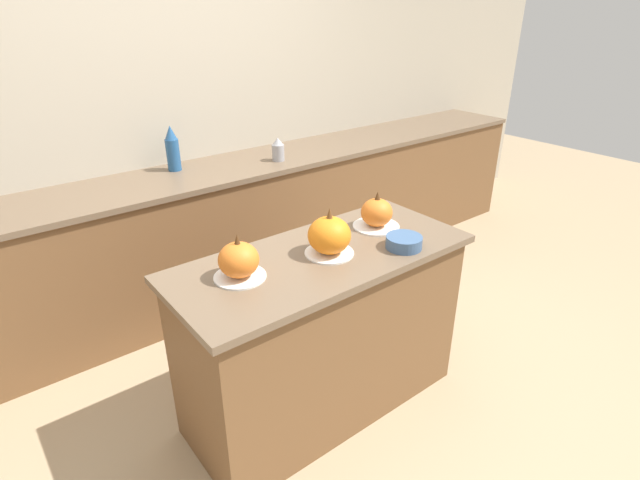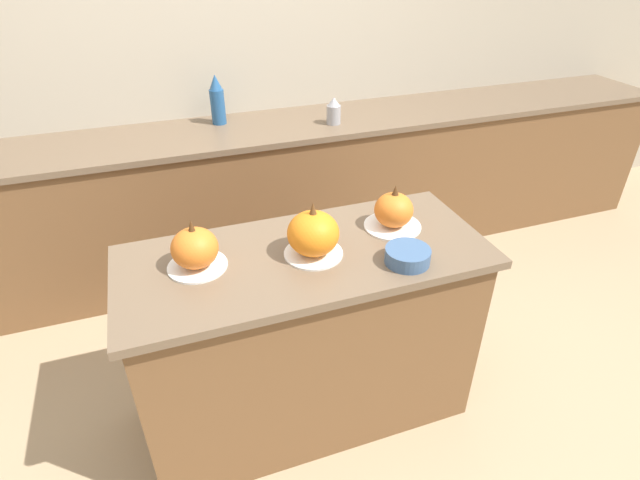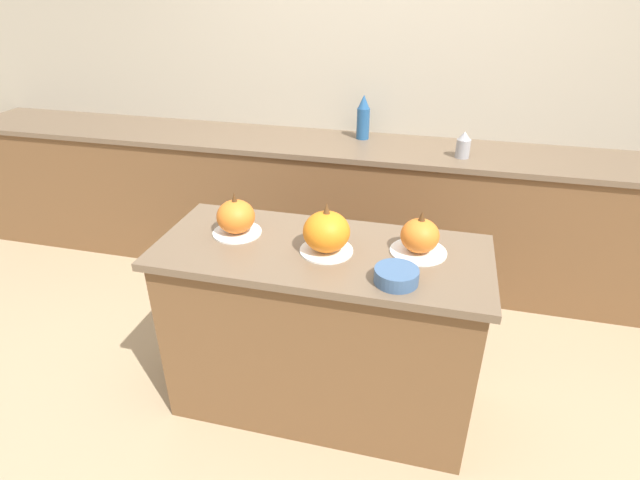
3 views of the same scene
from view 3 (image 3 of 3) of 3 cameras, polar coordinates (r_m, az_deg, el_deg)
ground_plane at (r=2.69m, az=0.11°, el=-17.73°), size 12.00×12.00×0.00m
wall_back at (r=3.55m, az=6.88°, el=17.06°), size 8.00×0.06×2.50m
kitchen_island at (r=2.39m, az=0.12°, el=-10.29°), size 1.44×0.62×0.89m
back_counter at (r=3.48m, az=5.39°, el=3.37°), size 6.00×0.60×0.94m
pumpkin_cake_left at (r=2.26m, az=-9.59°, el=2.53°), size 0.22×0.22×0.20m
pumpkin_cake_center at (r=2.08m, az=0.75°, el=0.85°), size 0.23×0.23×0.23m
pumpkin_cake_right at (r=2.12m, az=11.33°, el=0.32°), size 0.24×0.24×0.19m
bottle_tall at (r=3.42m, az=4.96°, el=13.73°), size 0.09×0.09×0.29m
bottle_short at (r=3.17m, az=16.06°, el=10.37°), size 0.09×0.09×0.16m
mixing_bowl at (r=1.92m, az=8.72°, el=-4.06°), size 0.17×0.17×0.06m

